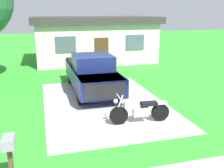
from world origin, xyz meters
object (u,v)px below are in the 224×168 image
mailbox (9,149)px  motorcycle (139,110)px  pickup_truck (91,72)px  neighbor_house (94,39)px

mailbox → motorcycle: bearing=32.7°
pickup_truck → neighbor_house: (1.83, 8.07, 0.84)m
neighbor_house → mailbox: bearing=-108.4°
mailbox → neighbor_house: (5.02, 15.05, 0.81)m
motorcycle → neighbor_house: 12.53m
pickup_truck → motorcycle: bearing=-78.3°
pickup_truck → mailbox: pickup_truck is taller
motorcycle → neighbor_house: bearing=85.7°
neighbor_house → motorcycle: bearing=-94.3°
motorcycle → neighbor_house: size_ratio=0.23×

